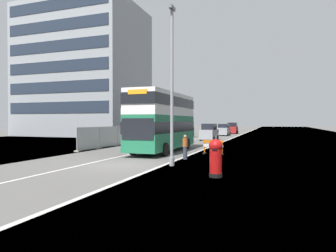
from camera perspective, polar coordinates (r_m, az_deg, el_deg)
The scene contains 14 objects.
ground at distance 17.66m, azimuth -7.79°, elevation -7.56°, with size 140.00×280.00×0.10m.
double_decker_bus at distance 25.18m, azimuth -0.89°, elevation 1.01°, with size 2.89×10.18×4.89m.
lamppost_foreground at distance 17.21m, azimuth 0.74°, elevation 6.76°, with size 0.29×0.70×9.08m.
red_pillar_postbox at distance 13.92m, azimuth 9.03°, elevation -5.69°, with size 0.63×0.63×1.73m.
roadworks_barrier at distance 23.41m, azimuth 8.56°, elevation -3.70°, with size 1.66×0.79×1.09m.
construction_site_fence at distance 36.27m, azimuth -5.64°, elevation -1.56°, with size 0.44×24.00×2.08m.
car_oncoming_near at distance 41.28m, azimuth 7.83°, elevation -1.21°, with size 1.99×4.50×2.24m.
car_receding_mid at distance 48.76m, azimuth 3.41°, elevation -0.85°, with size 1.97×3.85×2.27m.
car_receding_far at distance 54.52m, azimuth 10.52°, elevation -0.77°, with size 2.01×4.08×2.09m.
car_far_side at distance 62.99m, azimuth 12.13°, elevation -0.48°, with size 2.05×3.82×2.29m.
bare_tree_far_verge_near at distance 61.45m, azimuth 0.85°, elevation 0.71°, with size 3.36×2.81×4.55m.
bare_tree_far_verge_mid at distance 57.30m, azimuth -5.28°, elevation 0.68°, with size 2.56×2.29×4.80m.
pedestrian_at_kerb at distance 20.18m, azimuth 3.27°, elevation -4.00°, with size 0.34×0.34×1.65m.
backdrop_office_block at distance 58.14m, azimuth -15.54°, elevation 9.71°, with size 20.48×15.23×22.97m.
Camera 1 is at (8.64, -15.37, 2.54)m, focal length 32.14 mm.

